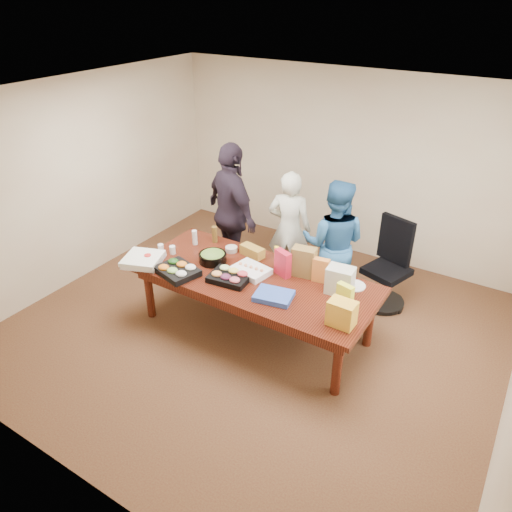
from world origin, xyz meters
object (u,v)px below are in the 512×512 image
Objects in this scene: salad_bowl at (213,258)px; person_right at (333,244)px; conference_table at (255,304)px; person_center at (289,229)px; office_chair at (387,268)px; sheet_cake at (251,271)px.

person_right is at bearing 43.21° from salad_bowl.
person_center reaches higher than conference_table.
person_right is (0.49, 1.05, 0.46)m from conference_table.
person_center is at bearing -156.16° from office_chair.
sheet_cake is 1.23× the size of salad_bowl.
conference_table is 1.25m from person_right.
office_chair is at bearing 57.06° from sheet_cake.
conference_table is at bearing -2.01° from salad_bowl.
person_center is 0.71m from person_right.
person_right is at bearing 64.93° from conference_table.
conference_table is at bearing 49.82° from person_right.
sheet_cake is (-0.08, 0.04, 0.41)m from conference_table.
salad_bowl is at bearing 55.83° from person_center.
salad_bowl is (-1.10, -1.03, -0.03)m from person_right.
salad_bowl is (-0.53, -0.02, 0.02)m from sheet_cake.
sheet_cake is at bearing 1.91° from salad_bowl.
office_chair is at bearing 36.97° from salad_bowl.
sheet_cake reaches higher than conference_table.
sheet_cake is at bearing 81.29° from person_center.
office_chair is at bearing -171.95° from person_right.
person_center is 3.93× the size of sheet_cake.
person_center is at bearing -25.56° from person_right.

